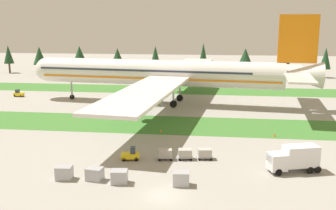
# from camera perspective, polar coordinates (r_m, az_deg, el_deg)

# --- Properties ---
(ground_plane) EXTENTS (400.00, 400.00, 0.00)m
(ground_plane) POSITION_cam_1_polar(r_m,az_deg,el_deg) (46.15, -0.78, -13.21)
(ground_plane) COLOR gray
(grass_strip_near) EXTENTS (320.00, 14.09, 0.01)m
(grass_strip_near) POSITION_cam_1_polar(r_m,az_deg,el_deg) (75.98, 2.47, -2.98)
(grass_strip_near) COLOR #3D752D
(grass_strip_near) RESTS_ON ground
(grass_strip_far) EXTENTS (320.00, 14.09, 0.01)m
(grass_strip_far) POSITION_cam_1_polar(r_m,az_deg,el_deg) (115.18, 4.07, 2.17)
(grass_strip_far) COLOR #3D752D
(grass_strip_far) RESTS_ON ground
(airliner) EXTENTS (70.73, 86.90, 21.42)m
(airliner) POSITION_cam_1_polar(r_m,az_deg,el_deg) (94.42, 0.09, 4.73)
(airliner) COLOR silver
(airliner) RESTS_ON ground
(baggage_tug) EXTENTS (2.77, 1.70, 1.97)m
(baggage_tug) POSITION_cam_1_polar(r_m,az_deg,el_deg) (57.24, -5.48, -7.26)
(baggage_tug) COLOR yellow
(baggage_tug) RESTS_ON ground
(cargo_dolly_lead) EXTENTS (2.41, 1.83, 1.55)m
(cargo_dolly_lead) POSITION_cam_1_polar(r_m,az_deg,el_deg) (57.13, -0.41, -7.14)
(cargo_dolly_lead) COLOR #A3A3A8
(cargo_dolly_lead) RESTS_ON ground
(cargo_dolly_second) EXTENTS (2.41, 1.83, 1.55)m
(cargo_dolly_second) POSITION_cam_1_polar(r_m,az_deg,el_deg) (57.28, 2.52, -7.09)
(cargo_dolly_second) COLOR #A3A3A8
(cargo_dolly_second) RESTS_ON ground
(cargo_dolly_third) EXTENTS (2.41, 1.83, 1.55)m
(cargo_dolly_third) POSITION_cam_1_polar(r_m,az_deg,el_deg) (57.58, 5.41, -7.03)
(cargo_dolly_third) COLOR #A3A3A8
(cargo_dolly_third) RESTS_ON ground
(catering_truck) EXTENTS (7.32, 4.22, 3.58)m
(catering_truck) POSITION_cam_1_polar(r_m,az_deg,el_deg) (55.04, 18.04, -7.37)
(catering_truck) COLOR silver
(catering_truck) RESTS_ON ground
(pushback_tractor) EXTENTS (2.73, 1.57, 1.97)m
(pushback_tractor) POSITION_cam_1_polar(r_m,az_deg,el_deg) (112.40, -21.07, 1.57)
(pushback_tractor) COLOR yellow
(pushback_tractor) RESTS_ON ground
(ground_crew_marshaller) EXTENTS (0.36, 0.54, 1.74)m
(ground_crew_marshaller) POSITION_cam_1_polar(r_m,az_deg,el_deg) (55.97, 16.74, -8.05)
(ground_crew_marshaller) COLOR black
(ground_crew_marshaller) RESTS_ON ground
(uld_container_0) EXTENTS (2.13, 1.76, 1.74)m
(uld_container_0) POSITION_cam_1_polar(r_m,az_deg,el_deg) (52.05, -14.98, -9.58)
(uld_container_0) COLOR #A3A3A8
(uld_container_0) RESTS_ON ground
(uld_container_1) EXTENTS (2.20, 1.86, 1.63)m
(uld_container_1) POSITION_cam_1_polar(r_m,az_deg,el_deg) (50.97, -10.70, -9.91)
(uld_container_1) COLOR #A3A3A8
(uld_container_1) RESTS_ON ground
(uld_container_2) EXTENTS (2.17, 1.82, 1.70)m
(uld_container_2) POSITION_cam_1_polar(r_m,az_deg,el_deg) (49.53, -7.14, -10.41)
(uld_container_2) COLOR #A3A3A8
(uld_container_2) RESTS_ON ground
(uld_container_3) EXTENTS (2.09, 1.72, 1.76)m
(uld_container_3) POSITION_cam_1_polar(r_m,az_deg,el_deg) (48.58, 1.95, -10.74)
(uld_container_3) COLOR #A3A3A8
(uld_container_3) RESTS_ON ground
(taxiway_marker_0) EXTENTS (0.44, 0.44, 0.45)m
(taxiway_marker_0) POSITION_cam_1_polar(r_m,az_deg,el_deg) (71.28, -1.07, -3.80)
(taxiway_marker_0) COLOR orange
(taxiway_marker_0) RESTS_ON ground
(taxiway_marker_1) EXTENTS (0.44, 0.44, 0.62)m
(taxiway_marker_1) POSITION_cam_1_polar(r_m,az_deg,el_deg) (71.01, 15.35, -4.23)
(taxiway_marker_1) COLOR orange
(taxiway_marker_1) RESTS_ON ground
(distant_tree_line) EXTENTS (191.18, 9.23, 12.18)m
(distant_tree_line) POSITION_cam_1_polar(r_m,az_deg,el_deg) (145.51, 5.93, 6.92)
(distant_tree_line) COLOR #4C3823
(distant_tree_line) RESTS_ON ground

